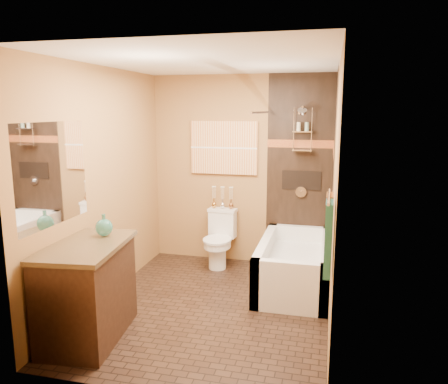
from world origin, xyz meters
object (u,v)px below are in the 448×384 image
(bathtub, at_px, (295,268))
(toilet, at_px, (219,238))
(sunset_painting, at_px, (224,148))
(vanity, at_px, (87,291))

(bathtub, bearing_deg, toilet, 155.28)
(sunset_painting, bearing_deg, vanity, -106.59)
(toilet, height_order, vanity, vanity)
(bathtub, bearing_deg, sunset_painting, 144.82)
(vanity, bearing_deg, toilet, 65.05)
(sunset_painting, bearing_deg, bathtub, -35.18)
(sunset_painting, bearing_deg, toilet, -90.00)
(vanity, bearing_deg, sunset_painting, 66.92)
(bathtub, relative_size, toilet, 2.03)
(sunset_painting, relative_size, vanity, 0.84)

